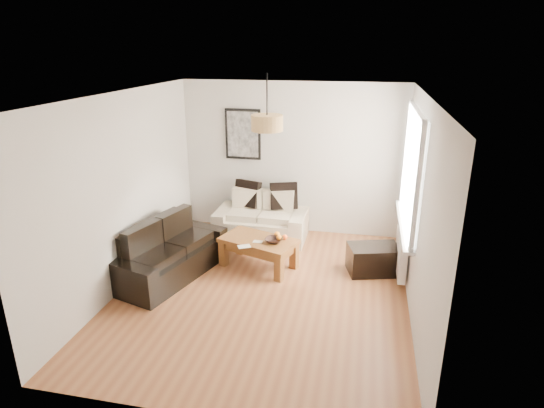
% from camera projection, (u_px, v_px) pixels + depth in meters
% --- Properties ---
extents(floor, '(4.50, 4.50, 0.00)m').
position_uv_depth(floor, '(263.00, 292.00, 6.13)').
color(floor, brown).
rests_on(floor, ground).
extents(ceiling, '(3.80, 4.50, 0.00)m').
position_uv_depth(ceiling, '(261.00, 95.00, 5.27)').
color(ceiling, white).
rests_on(ceiling, floor).
extents(wall_back, '(3.80, 0.04, 2.60)m').
position_uv_depth(wall_back, '(292.00, 159.00, 7.78)').
color(wall_back, silver).
rests_on(wall_back, floor).
extents(wall_front, '(3.80, 0.04, 2.60)m').
position_uv_depth(wall_front, '(199.00, 291.00, 3.63)').
color(wall_front, silver).
rests_on(wall_front, floor).
extents(wall_left, '(0.04, 4.50, 2.60)m').
position_uv_depth(wall_left, '(124.00, 191.00, 6.07)').
color(wall_left, silver).
rests_on(wall_left, floor).
extents(wall_right, '(0.04, 4.50, 2.60)m').
position_uv_depth(wall_right, '(419.00, 212.00, 5.33)').
color(wall_right, silver).
rests_on(wall_right, floor).
extents(window_bay, '(0.14, 1.90, 1.60)m').
position_uv_depth(window_bay, '(413.00, 169.00, 5.98)').
color(window_bay, white).
rests_on(window_bay, wall_right).
extents(radiator, '(0.10, 0.90, 0.52)m').
position_uv_depth(radiator, '(401.00, 253.00, 6.39)').
color(radiator, white).
rests_on(radiator, wall_right).
extents(poster, '(0.62, 0.04, 0.87)m').
position_uv_depth(poster, '(243.00, 134.00, 7.78)').
color(poster, black).
rests_on(poster, wall_back).
extents(pendant_shade, '(0.40, 0.40, 0.20)m').
position_uv_depth(pendant_shade, '(267.00, 123.00, 5.67)').
color(pendant_shade, tan).
rests_on(pendant_shade, ceiling).
extents(loveseat_cream, '(1.53, 0.84, 0.76)m').
position_uv_depth(loveseat_cream, '(261.00, 217.00, 7.74)').
color(loveseat_cream, beige).
rests_on(loveseat_cream, floor).
extents(sofa_leather, '(1.32, 1.93, 0.76)m').
position_uv_depth(sofa_leather, '(169.00, 250.00, 6.48)').
color(sofa_leather, black).
rests_on(sofa_leather, floor).
extents(coffee_table, '(1.23, 0.91, 0.45)m').
position_uv_depth(coffee_table, '(259.00, 253.00, 6.76)').
color(coffee_table, brown).
rests_on(coffee_table, floor).
extents(ottoman, '(0.82, 0.64, 0.41)m').
position_uv_depth(ottoman, '(373.00, 259.00, 6.60)').
color(ottoman, black).
rests_on(ottoman, floor).
extents(cushion_left, '(0.48, 0.28, 0.46)m').
position_uv_depth(cushion_left, '(247.00, 194.00, 7.85)').
color(cushion_left, black).
rests_on(cushion_left, loveseat_cream).
extents(cushion_right, '(0.48, 0.29, 0.46)m').
position_uv_depth(cushion_right, '(284.00, 196.00, 7.72)').
color(cushion_right, black).
rests_on(cushion_right, loveseat_cream).
extents(fruit_bowl, '(0.30, 0.30, 0.06)m').
position_uv_depth(fruit_bowl, '(274.00, 240.00, 6.56)').
color(fruit_bowl, black).
rests_on(fruit_bowl, coffee_table).
extents(orange_a, '(0.09, 0.09, 0.08)m').
position_uv_depth(orange_a, '(279.00, 238.00, 6.63)').
color(orange_a, orange).
rests_on(orange_a, fruit_bowl).
extents(orange_b, '(0.09, 0.09, 0.08)m').
position_uv_depth(orange_b, '(285.00, 237.00, 6.65)').
color(orange_b, '#E04F12').
rests_on(orange_b, fruit_bowl).
extents(orange_c, '(0.11, 0.11, 0.09)m').
position_uv_depth(orange_c, '(277.00, 235.00, 6.74)').
color(orange_c, orange).
rests_on(orange_c, fruit_bowl).
extents(papers, '(0.22, 0.19, 0.01)m').
position_uv_depth(papers, '(244.00, 246.00, 6.43)').
color(papers, silver).
rests_on(papers, coffee_table).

